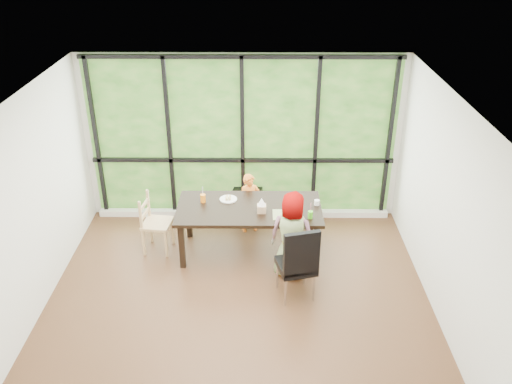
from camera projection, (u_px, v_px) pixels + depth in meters
ground at (239, 297)px, 7.07m from camera, size 5.00×5.00×0.00m
back_wall at (243, 138)px, 8.44m from camera, size 5.00×0.00×5.00m
foliage_backdrop at (243, 139)px, 8.42m from camera, size 4.80×0.02×2.65m
window_mullions at (243, 140)px, 8.39m from camera, size 4.80×0.06×2.65m
window_sill at (243, 213)px, 8.95m from camera, size 4.80×0.12×0.10m
dining_table at (249, 229)px, 7.87m from camera, size 2.13×1.12×0.75m
chair_window_leather at (247, 187)px, 8.71m from camera, size 0.54×0.54×1.08m
chair_interior_leather at (296, 261)px, 6.88m from camera, size 0.56×0.56×1.08m
chair_end_beech at (157, 223)px, 7.88m from camera, size 0.45×0.47×0.90m
child_toddler at (250, 203)px, 8.36m from camera, size 0.41×0.33×0.97m
child_older at (294, 235)px, 7.24m from camera, size 0.72×0.57×1.27m
placemat at (287, 215)px, 7.50m from camera, size 0.40×0.30×0.01m
plate_far at (228, 199)px, 7.90m from camera, size 0.26×0.26×0.02m
plate_near at (290, 214)px, 7.50m from camera, size 0.22×0.22×0.01m
orange_cup at (203, 198)px, 7.81m from camera, size 0.08×0.08×0.12m
green_cup at (310, 215)px, 7.40m from camera, size 0.07×0.07×0.11m
white_mug at (317, 203)px, 7.74m from camera, size 0.08×0.08×0.08m
tissue_box at (262, 209)px, 7.55m from camera, size 0.13×0.13×0.11m
crepe_rolls_far at (228, 198)px, 7.88m from camera, size 0.10×0.12×0.04m
crepe_rolls_near at (290, 213)px, 7.49m from camera, size 0.15×0.12×0.04m
straw_white at (203, 192)px, 7.76m from camera, size 0.01×0.04×0.20m
straw_pink at (311, 209)px, 7.36m from camera, size 0.01×0.04×0.20m
tissue at (262, 202)px, 7.50m from camera, size 0.12×0.12×0.11m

